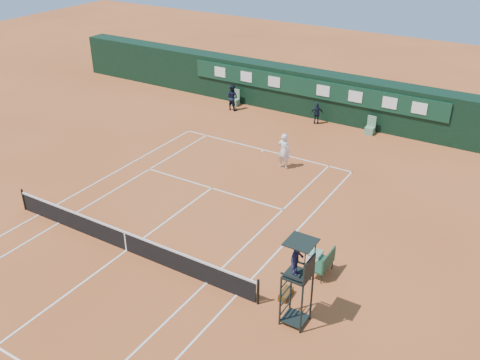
% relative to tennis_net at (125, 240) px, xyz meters
% --- Properties ---
extents(ground, '(90.00, 90.00, 0.00)m').
position_rel_tennis_net_xyz_m(ground, '(0.00, 0.00, -0.51)').
color(ground, '#BB5C2C').
rests_on(ground, ground).
extents(court_lines, '(11.05, 23.85, 0.01)m').
position_rel_tennis_net_xyz_m(court_lines, '(0.00, 0.00, -0.50)').
color(court_lines, silver).
rests_on(court_lines, ground).
extents(tennis_net, '(12.90, 0.10, 1.10)m').
position_rel_tennis_net_xyz_m(tennis_net, '(0.00, 0.00, 0.00)').
color(tennis_net, black).
rests_on(tennis_net, ground).
extents(back_wall, '(40.00, 1.65, 3.00)m').
position_rel_tennis_net_xyz_m(back_wall, '(0.00, 18.74, 1.00)').
color(back_wall, black).
rests_on(back_wall, ground).
extents(linesman_chair_left, '(0.55, 0.50, 1.15)m').
position_rel_tennis_net_xyz_m(linesman_chair_left, '(-5.50, 17.48, -0.19)').
color(linesman_chair_left, '#54805E').
rests_on(linesman_chair_left, ground).
extents(linesman_chair_right, '(0.55, 0.50, 1.15)m').
position_rel_tennis_net_xyz_m(linesman_chair_right, '(4.50, 17.48, -0.19)').
color(linesman_chair_right, '#5F916B').
rests_on(linesman_chair_right, ground).
extents(umpire_chair, '(0.96, 0.95, 3.42)m').
position_rel_tennis_net_xyz_m(umpire_chair, '(7.96, -0.13, 1.95)').
color(umpire_chair, black).
rests_on(umpire_chair, ground).
extents(player_bench, '(0.56, 1.20, 1.10)m').
position_rel_tennis_net_xyz_m(player_bench, '(7.79, 2.84, 0.09)').
color(player_bench, '#1A4228').
rests_on(player_bench, ground).
extents(tennis_bag, '(0.36, 0.75, 0.28)m').
position_rel_tennis_net_xyz_m(tennis_bag, '(7.10, 0.87, -0.37)').
color(tennis_bag, black).
rests_on(tennis_bag, ground).
extents(cooler, '(0.57, 0.57, 0.65)m').
position_rel_tennis_net_xyz_m(cooler, '(7.17, 3.22, -0.18)').
color(cooler, white).
rests_on(cooler, ground).
extents(tennis_ball, '(0.06, 0.06, 0.06)m').
position_rel_tennis_net_xyz_m(tennis_ball, '(0.17, 6.04, -0.48)').
color(tennis_ball, gold).
rests_on(tennis_ball, ground).
extents(player, '(0.75, 0.50, 2.02)m').
position_rel_tennis_net_xyz_m(player, '(2.05, 10.42, 0.50)').
color(player, white).
rests_on(player, ground).
extents(ball_kid_left, '(0.92, 0.75, 1.79)m').
position_rel_tennis_net_xyz_m(ball_kid_left, '(-5.19, 16.62, 0.39)').
color(ball_kid_left, black).
rests_on(ball_kid_left, ground).
extents(ball_kid_right, '(0.91, 0.71, 1.44)m').
position_rel_tennis_net_xyz_m(ball_kid_right, '(0.94, 17.27, 0.21)').
color(ball_kid_right, black).
rests_on(ball_kid_right, ground).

